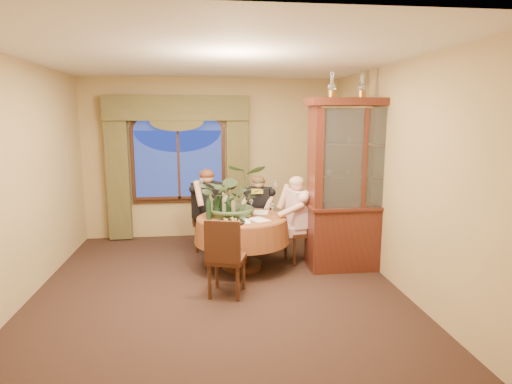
{
  "coord_description": "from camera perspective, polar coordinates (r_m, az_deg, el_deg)",
  "views": [
    {
      "loc": [
        -0.13,
        -5.12,
        2.14
      ],
      "look_at": [
        0.56,
        0.7,
        1.1
      ],
      "focal_mm": 30.0,
      "sensor_mm": 36.0,
      "label": 1
    }
  ],
  "objects": [
    {
      "name": "arched_transom",
      "position": [
        7.57,
        -10.46,
        9.43
      ],
      "size": [
        1.6,
        0.06,
        0.44
      ],
      "primitive_type": null,
      "color": "navy",
      "rests_on": "wall_back"
    },
    {
      "name": "chair_front_left",
      "position": [
        5.2,
        -3.94,
        -8.58
      ],
      "size": [
        0.52,
        0.52,
        0.96
      ],
      "primitive_type": "cube",
      "rotation": [
        0.0,
        0.0,
        -0.28
      ],
      "color": "black",
      "rests_on": "floor"
    },
    {
      "name": "person_back",
      "position": [
        6.76,
        -6.56,
        -2.57
      ],
      "size": [
        0.64,
        0.63,
        1.34
      ],
      "primitive_type": null,
      "rotation": [
        0.0,
        0.0,
        -2.58
      ],
      "color": "black",
      "rests_on": "floor"
    },
    {
      "name": "china_cabinet",
      "position": [
        6.12,
        13.42,
        0.85
      ],
      "size": [
        1.47,
        0.58,
        2.38
      ],
      "primitive_type": "cube",
      "color": "#3B120C",
      "rests_on": "floor"
    },
    {
      "name": "wall_right",
      "position": [
        5.7,
        18.02,
        2.1
      ],
      "size": [
        0.0,
        5.0,
        5.0
      ],
      "primitive_type": "plane",
      "rotation": [
        1.57,
        0.0,
        -1.57
      ],
      "color": "#A08757",
      "rests_on": "ground"
    },
    {
      "name": "chair_back_right",
      "position": [
        6.91,
        -0.13,
        -3.84
      ],
      "size": [
        0.53,
        0.53,
        0.96
      ],
      "primitive_type": "cube",
      "rotation": [
        0.0,
        0.0,
        -3.47
      ],
      "color": "black",
      "rests_on": "floor"
    },
    {
      "name": "wine_bottle_4",
      "position": [
        5.94,
        -3.65,
        -1.87
      ],
      "size": [
        0.07,
        0.07,
        0.33
      ],
      "primitive_type": "cylinder",
      "color": "black",
      "rests_on": "dining_table"
    },
    {
      "name": "wine_bottle_1",
      "position": [
        6.0,
        -4.24,
        -1.75
      ],
      "size": [
        0.07,
        0.07,
        0.33
      ],
      "primitive_type": "cylinder",
      "color": "tan",
      "rests_on": "dining_table"
    },
    {
      "name": "cheese_platter",
      "position": [
        5.67,
        -3.35,
        -4.04
      ],
      "size": [
        0.38,
        0.38,
        0.02
      ],
      "primitive_type": "cylinder",
      "color": "black",
      "rests_on": "dining_table"
    },
    {
      "name": "chair_back",
      "position": [
        6.76,
        -6.03,
        -4.22
      ],
      "size": [
        0.57,
        0.57,
        0.96
      ],
      "primitive_type": "cube",
      "rotation": [
        0.0,
        0.0,
        -2.61
      ],
      "color": "black",
      "rests_on": "floor"
    },
    {
      "name": "drapery_right",
      "position": [
        7.59,
        -2.47,
        2.77
      ],
      "size": [
        0.38,
        0.14,
        2.32
      ],
      "primitive_type": "cube",
      "color": "#484424",
      "rests_on": "floor"
    },
    {
      "name": "centerpiece_plant",
      "position": [
        6.01,
        -3.01,
        2.82
      ],
      "size": [
        1.0,
        1.11,
        0.87
      ],
      "primitive_type": "imported",
      "color": "#3D5333",
      "rests_on": "dining_table"
    },
    {
      "name": "person_pink",
      "position": [
        6.29,
        5.55,
        -3.71
      ],
      "size": [
        0.5,
        0.53,
        1.3
      ],
      "primitive_type": null,
      "rotation": [
        0.0,
        0.0,
        -4.54
      ],
      "color": "beige",
      "rests_on": "floor"
    },
    {
      "name": "wine_glass_person_scarf",
      "position": [
        6.41,
        -0.68,
        -1.66
      ],
      "size": [
        0.07,
        0.07,
        0.18
      ],
      "primitive_type": null,
      "color": "silver",
      "rests_on": "dining_table"
    },
    {
      "name": "wine_bottle_2",
      "position": [
        6.03,
        -6.07,
        -1.73
      ],
      "size": [
        0.07,
        0.07,
        0.33
      ],
      "primitive_type": "cylinder",
      "color": "tan",
      "rests_on": "dining_table"
    },
    {
      "name": "oil_lamp_right",
      "position": [
        6.22,
        17.63,
        13.37
      ],
      "size": [
        0.11,
        0.11,
        0.34
      ],
      "primitive_type": null,
      "color": "#A5722D",
      "rests_on": "china_cabinet"
    },
    {
      "name": "chair_right",
      "position": [
        6.38,
        5.99,
        -5.09
      ],
      "size": [
        0.49,
        0.49,
        0.96
      ],
      "primitive_type": "cube",
      "rotation": [
        0.0,
        0.0,
        -4.52
      ],
      "color": "black",
      "rests_on": "floor"
    },
    {
      "name": "wine_glass_person_back",
      "position": [
        6.34,
        -4.32,
        -1.8
      ],
      "size": [
        0.07,
        0.07,
        0.18
      ],
      "primitive_type": null,
      "color": "silver",
      "rests_on": "dining_table"
    },
    {
      "name": "tasting_paper_0",
      "position": [
        5.83,
        0.37,
        -3.7
      ],
      "size": [
        0.33,
        0.36,
        0.0
      ],
      "primitive_type": "cube",
      "rotation": [
        0.0,
        0.0,
        0.48
      ],
      "color": "white",
      "rests_on": "dining_table"
    },
    {
      "name": "wine_glass_person_pink",
      "position": [
        6.11,
        2.14,
        -2.23
      ],
      "size": [
        0.07,
        0.07,
        0.18
      ],
      "primitive_type": null,
      "color": "silver",
      "rests_on": "dining_table"
    },
    {
      "name": "tasting_paper_1",
      "position": [
        6.27,
        0.66,
        -2.73
      ],
      "size": [
        0.27,
        0.34,
        0.0
      ],
      "primitive_type": "cube",
      "rotation": [
        0.0,
        0.0,
        -0.2
      ],
      "color": "white",
      "rests_on": "dining_table"
    },
    {
      "name": "window",
      "position": [
        7.62,
        -10.27,
        3.56
      ],
      "size": [
        1.62,
        0.1,
        1.32
      ],
      "primitive_type": null,
      "color": "navy",
      "rests_on": "wall_back"
    },
    {
      "name": "olive_bowl",
      "position": [
        5.98,
        -1.25,
        -3.17
      ],
      "size": [
        0.14,
        0.14,
        0.04
      ],
      "primitive_type": "imported",
      "color": "#4C5B2C",
      "rests_on": "dining_table"
    },
    {
      "name": "wine_bottle_3",
      "position": [
        5.86,
        -6.34,
        -2.08
      ],
      "size": [
        0.07,
        0.07,
        0.33
      ],
      "primitive_type": "cylinder",
      "color": "black",
      "rests_on": "dining_table"
    },
    {
      "name": "swag_valance",
      "position": [
        7.49,
        -10.54,
        10.96
      ],
      "size": [
        2.45,
        0.16,
        0.42
      ],
      "primitive_type": null,
      "color": "#484424",
      "rests_on": "wall_back"
    },
    {
      "name": "tasting_paper_2",
      "position": [
        5.75,
        -1.88,
        -3.89
      ],
      "size": [
        0.21,
        0.3,
        0.0
      ],
      "primitive_type": "cube",
      "rotation": [
        0.0,
        0.0,
        -0.01
      ],
      "color": "white",
      "rests_on": "dining_table"
    },
    {
      "name": "ceiling",
      "position": [
        5.17,
        -5.5,
        17.34
      ],
      "size": [
        5.0,
        5.0,
        0.0
      ],
      "primitive_type": "plane",
      "rotation": [
        3.14,
        0.0,
        0.0
      ],
      "color": "white",
      "rests_on": "wall_back"
    },
    {
      "name": "drapery_left",
      "position": [
        7.71,
        -17.93,
        2.41
      ],
      "size": [
        0.38,
        0.14,
        2.32
      ],
      "primitive_type": "cube",
      "color": "#484424",
      "rests_on": "floor"
    },
    {
      "name": "wine_bottle_0",
      "position": [
        6.14,
        -4.65,
        -1.49
      ],
      "size": [
        0.07,
        0.07,
        0.33
      ],
      "primitive_type": "cylinder",
      "color": "black",
      "rests_on": "dining_table"
    },
    {
      "name": "stoneware_vase",
      "position": [
        6.09,
        -3.22,
        -1.95
      ],
      "size": [
        0.13,
        0.13,
        0.25
      ],
      "primitive_type": null,
      "color": "#98765F",
      "rests_on": "dining_table"
    },
    {
      "name": "oil_lamp_left",
      "position": [
        5.93,
        10.09,
        13.86
      ],
      "size": [
        0.11,
        0.11,
        0.34
      ],
      "primitive_type": null,
      "color": "#A5722D",
      "rests_on": "china_cabinet"
    },
    {
      "name": "dining_table",
      "position": [
        6.11,
        -1.88,
        -6.75
      ],
      "size": [
        1.73,
        1.73,
        0.75
      ],
      "primitive_type": "cylinder",
      "rotation": [
        0.0,
        0.0,
        0.36
      ],
      "color": "maroon",
      "rests_on": "floor"
    },
    {
      "name": "wine_bottle_5",
      "position": [
        5.9,
        -5.31,
        -1.97
      ],
      "size": [
        0.07,
        0.07,
        0.33
      ],
      "primitive_type": "cylinder",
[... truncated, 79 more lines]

